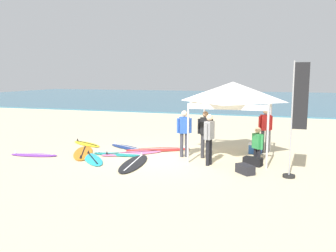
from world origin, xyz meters
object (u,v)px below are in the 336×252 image
surfboard_teal (118,154)px  surfboard_orange (83,153)px  surfboard_yellow (86,144)px  gear_bag_near_tent (253,161)px  person_green (258,143)px  surfboard_red (158,149)px  surfboard_pink (132,153)px  gear_bag_by_pole (245,169)px  person_blue (184,130)px  canopy_tent (233,92)px  surfboard_navy (126,147)px  person_black (205,131)px  person_grey (209,136)px  banner_flag (296,125)px  surfboard_cyan (93,159)px  cooler_box (255,148)px  person_red (265,127)px  surfboard_black (134,163)px  surfboard_purple (34,155)px

surfboard_teal → surfboard_orange: bearing=-172.4°
surfboard_yellow → gear_bag_near_tent: bearing=-11.5°
person_green → gear_bag_near_tent: person_green is taller
surfboard_red → surfboard_pink: (-0.73, -0.95, 0.00)m
surfboard_pink → gear_bag_by_pole: (4.38, -1.44, 0.10)m
surfboard_teal → gear_bag_by_pole: (4.80, -1.11, 0.10)m
surfboard_red → person_blue: bearing=-31.7°
surfboard_teal → person_green: 5.11m
canopy_tent → surfboard_orange: canopy_tent is taller
surfboard_yellow → surfboard_navy: same height
canopy_tent → person_black: size_ratio=1.61×
person_grey → surfboard_navy: bearing=155.8°
banner_flag → person_grey: bearing=165.1°
person_green → banner_flag: banner_flag is taller
surfboard_cyan → surfboard_pink: bearing=53.6°
canopy_tent → surfboard_yellow: bearing=175.9°
surfboard_red → surfboard_orange: same height
surfboard_teal → surfboard_red: 1.72m
person_blue → surfboard_cyan: bearing=-153.9°
surfboard_orange → person_green: 6.51m
surfboard_red → cooler_box: size_ratio=5.26×
person_red → banner_flag: bearing=-73.3°
surfboard_pink → person_red: (4.80, 1.79, 0.95)m
surfboard_black → person_black: (2.11, 1.62, 0.95)m
surfboard_purple → gear_bag_by_pole: size_ratio=3.13×
canopy_tent → banner_flag: size_ratio=0.81×
surfboard_orange → cooler_box: (6.27, 2.09, 0.16)m
surfboard_black → surfboard_cyan: bearing=175.6°
person_red → person_grey: (-1.68, -2.54, 0.00)m
surfboard_yellow → cooler_box: cooler_box is taller
surfboard_purple → surfboard_red: 4.73m
person_black → surfboard_black: bearing=-142.4°
surfboard_purple → surfboard_pink: (3.38, 1.39, -0.00)m
surfboard_orange → person_red: bearing=19.3°
surfboard_navy → cooler_box: size_ratio=3.74×
surfboard_cyan → person_green: (5.57, 1.62, 0.62)m
surfboard_black → banner_flag: banner_flag is taller
gear_bag_near_tent → person_green: bearing=82.6°
gear_bag_by_pole → cooler_box: cooler_box is taller
person_red → person_blue: same height
person_black → gear_bag_by_pole: bearing=-45.7°
surfboard_navy → cooler_box: 5.19m
person_black → surfboard_purple: bearing=-165.6°
surfboard_black → person_red: bearing=38.0°
person_grey → person_green: 1.87m
gear_bag_near_tent → gear_bag_by_pole: same height
surfboard_teal → surfboard_navy: 1.32m
surfboard_orange → surfboard_purple: bearing=-151.0°
surfboard_yellow → person_grey: (5.73, -1.83, 0.95)m
surfboard_navy → banner_flag: size_ratio=0.55×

